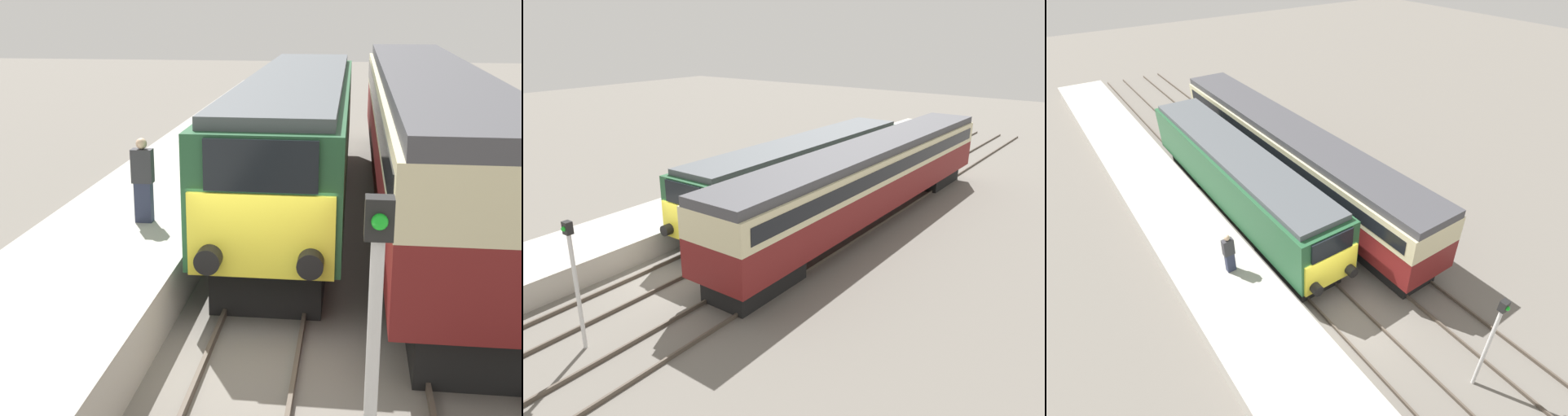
{
  "view_description": "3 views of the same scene",
  "coord_description": "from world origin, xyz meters",
  "views": [
    {
      "loc": [
        1.45,
        -10.22,
        5.49
      ],
      "look_at": [
        0.0,
        1.19,
        2.21
      ],
      "focal_mm": 50.0,
      "sensor_mm": 36.0,
      "label": 1
    },
    {
      "loc": [
        13.94,
        -11.03,
        8.85
      ],
      "look_at": [
        1.7,
        5.19,
        1.6
      ],
      "focal_mm": 35.0,
      "sensor_mm": 36.0,
      "label": 2
    },
    {
      "loc": [
        -7.28,
        -7.61,
        12.61
      ],
      "look_at": [
        1.7,
        5.19,
        1.6
      ],
      "focal_mm": 28.0,
      "sensor_mm": 36.0,
      "label": 3
    }
  ],
  "objects": [
    {
      "name": "locomotive",
      "position": [
        0.0,
        9.01,
        2.08
      ],
      "size": [
        2.7,
        16.13,
        3.65
      ],
      "color": "black",
      "rests_on": "ground_plane"
    },
    {
      "name": "passenger_carriage",
      "position": [
        3.4,
        9.49,
        2.35
      ],
      "size": [
        2.75,
        20.83,
        3.84
      ],
      "color": "black",
      "rests_on": "ground_plane"
    },
    {
      "name": "person_on_platform",
      "position": [
        -2.86,
        4.1,
        1.88
      ],
      "size": [
        0.44,
        0.26,
        1.8
      ],
      "color": "#2D334C",
      "rests_on": "platform_left"
    },
    {
      "name": "rails_near_track",
      "position": [
        0.0,
        5.0,
        0.07
      ],
      "size": [
        1.51,
        60.0,
        0.14
      ],
      "color": "#4C4238",
      "rests_on": "ground_plane"
    },
    {
      "name": "platform_left",
      "position": [
        -3.3,
        8.0,
        0.49
      ],
      "size": [
        3.5,
        50.0,
        0.98
      ],
      "color": "#B7B2A8",
      "rests_on": "ground_plane"
    },
    {
      "name": "ground_plane",
      "position": [
        0.0,
        0.0,
        0.0
      ],
      "size": [
        120.0,
        120.0,
        0.0
      ],
      "primitive_type": "plane",
      "color": "slate"
    },
    {
      "name": "rails_far_track",
      "position": [
        3.4,
        5.0,
        0.07
      ],
      "size": [
        1.5,
        60.0,
        0.14
      ],
      "color": "#4C4238",
      "rests_on": "ground_plane"
    },
    {
      "name": "signal_post",
      "position": [
        1.7,
        -4.45,
        2.35
      ],
      "size": [
        0.24,
        0.28,
        3.96
      ],
      "color": "silver",
      "rests_on": "ground_plane"
    }
  ]
}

